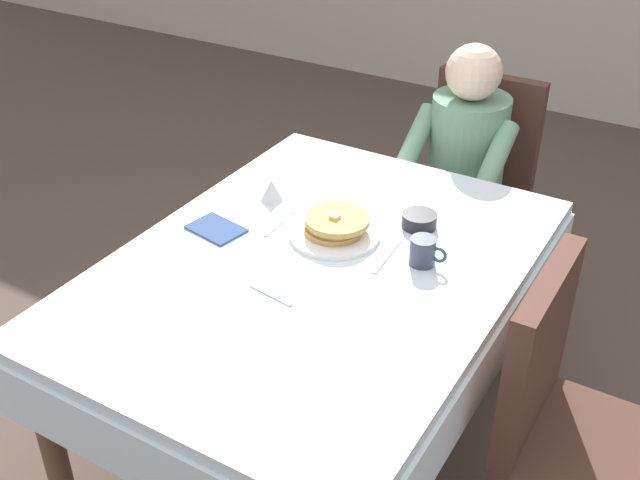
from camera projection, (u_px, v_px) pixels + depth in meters
ground_plane at (316, 442)px, 2.66m from camera, size 14.00×14.00×0.00m
dining_table_main at (316, 288)px, 2.31m from camera, size 1.12×1.52×0.74m
chair_diner at (474, 175)px, 3.20m from camera, size 0.44×0.45×0.93m
diner_person at (463, 159)px, 3.02m from camera, size 0.40×0.43×1.12m
chair_right_side at (565, 412)px, 2.04m from camera, size 0.45×0.44×0.93m
plate_breakfast at (335, 234)px, 2.39m from camera, size 0.28×0.28×0.02m
breakfast_stack at (335, 224)px, 2.37m from camera, size 0.20×0.20×0.06m
cup_coffee at (423, 251)px, 2.24m from camera, size 0.11×0.08×0.08m
bowl_butter at (419, 220)px, 2.43m from camera, size 0.11×0.11×0.04m
syrup_pitcher at (272, 190)px, 2.57m from camera, size 0.08×0.08×0.07m
fork_left_of_plate at (280, 223)px, 2.46m from camera, size 0.03×0.18×0.00m
knife_right_of_plate at (387, 256)px, 2.29m from camera, size 0.03×0.20×0.00m
spoon_near_edge at (271, 295)px, 2.13m from camera, size 0.15×0.04×0.00m
napkin_folded at (215, 229)px, 2.42m from camera, size 0.19×0.15×0.01m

